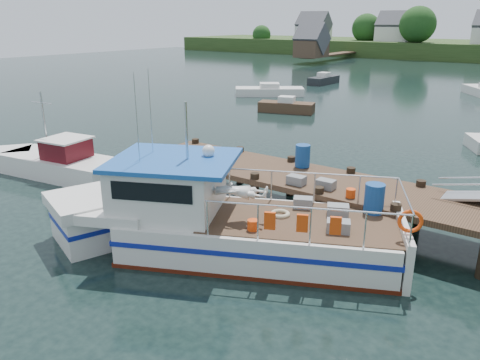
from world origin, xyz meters
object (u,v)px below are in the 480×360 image
Objects in this scene: moored_a at (269,91)px; moored_e at (324,80)px; work_boat at (56,162)px; moored_rowboat at (286,106)px; lobster_boat at (214,221)px.

moored_a is 10.69m from moored_e.
moored_rowboat is (0.79, 19.39, -0.14)m from work_boat.
work_boat is at bearing -79.19° from moored_rowboat.
work_boat is 1.63× the size of moored_rowboat.
moored_rowboat is (-9.72, 21.01, -0.53)m from lobster_boat.
moored_a is at bearing 144.19° from moored_rowboat.
moored_e is (-14.90, 38.08, -0.52)m from lobster_boat.
moored_e reaches higher than moored_rowboat.
moored_e is (-4.39, 36.46, -0.13)m from work_boat.
work_boat is 26.21m from moored_a.
lobster_boat is 1.49× the size of work_boat.
moored_rowboat is 0.70× the size of moored_a.
work_boat is 1.13× the size of moored_a.
work_boat reaches higher than moored_a.
moored_rowboat is at bearing -79.77° from moored_e.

